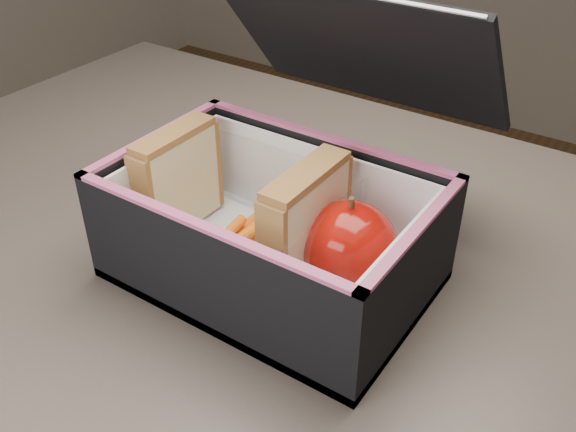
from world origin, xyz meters
TOP-DOWN VIEW (x-y plane):
  - kitchen_table at (0.00, 0.00)m, footprint 1.20×0.80m
  - lunch_bag at (-0.05, 0.01)m, footprint 0.27×0.29m
  - plastic_tub at (-0.08, 0.01)m, footprint 0.19×0.13m
  - sandwich_left at (-0.16, 0.01)m, footprint 0.03×0.09m
  - sandwich_right at (-0.01, 0.01)m, footprint 0.03×0.10m
  - carrot_sticks at (-0.08, 0.01)m, footprint 0.05×0.14m
  - paper_napkin at (0.03, 0.02)m, footprint 0.10×0.10m
  - red_apple at (0.02, 0.02)m, footprint 0.10×0.10m

SIDE VIEW (x-z plane):
  - kitchen_table at x=0.00m, z-range 0.28..1.03m
  - paper_napkin at x=0.03m, z-range 0.76..0.77m
  - carrot_sticks at x=-0.08m, z-range 0.77..0.80m
  - plastic_tub at x=-0.08m, z-range 0.76..0.84m
  - red_apple at x=0.02m, z-range 0.77..0.85m
  - lunch_bag at x=-0.05m, z-range 0.69..0.93m
  - sandwich_left at x=-0.16m, z-range 0.77..0.87m
  - sandwich_right at x=-0.01m, z-range 0.77..0.87m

